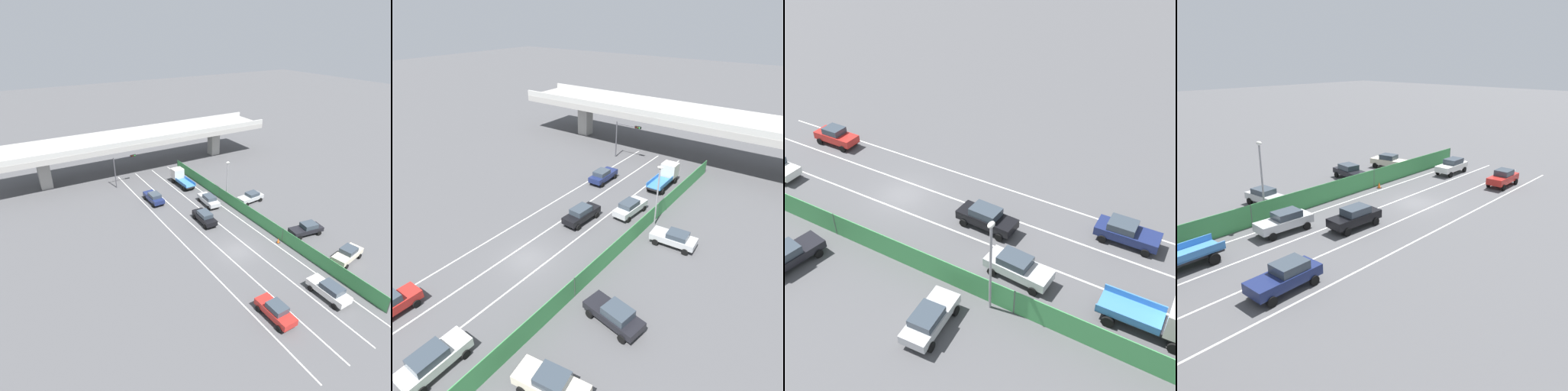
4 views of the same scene
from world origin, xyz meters
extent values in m
plane|color=#4C4C4F|center=(0.00, 0.00, 0.00)|extent=(300.00, 300.00, 0.00)
cube|color=silver|center=(-5.17, 6.32, 0.00)|extent=(0.14, 48.64, 0.01)
cube|color=silver|center=(-1.72, 6.32, 0.00)|extent=(0.14, 48.64, 0.01)
cube|color=silver|center=(1.72, 6.32, 0.00)|extent=(0.14, 48.64, 0.01)
cube|color=silver|center=(5.17, 6.32, 0.00)|extent=(0.14, 48.64, 0.01)
cube|color=#3D8E4C|center=(6.46, 6.32, 0.95)|extent=(0.06, 44.64, 1.89)
cylinder|color=#4C514C|center=(6.46, -1.12, 0.95)|extent=(0.10, 0.10, 1.89)
cylinder|color=#4C514C|center=(6.46, 13.76, 0.95)|extent=(0.10, 0.10, 1.89)
cube|color=red|center=(-3.55, -10.73, 0.83)|extent=(1.74, 4.35, 0.69)
cube|color=#333D47|center=(-3.55, -10.90, 1.47)|extent=(1.52, 1.83, 0.59)
cylinder|color=black|center=(-4.42, -9.26, 0.32)|extent=(0.22, 0.64, 0.64)
cylinder|color=black|center=(-2.70, -9.25, 0.32)|extent=(0.22, 0.64, 0.64)
cylinder|color=black|center=(-4.41, -12.21, 0.32)|extent=(0.22, 0.64, 0.64)
cylinder|color=black|center=(-2.69, -12.20, 0.32)|extent=(0.22, 0.64, 0.64)
cube|color=black|center=(0.10, 8.20, 0.82)|extent=(1.92, 4.69, 0.68)
cube|color=#333D47|center=(0.10, 8.08, 1.46)|extent=(1.60, 2.25, 0.58)
cylinder|color=black|center=(-0.68, 9.81, 0.32)|extent=(0.25, 0.65, 0.64)
cylinder|color=black|center=(1.03, 9.73, 0.32)|extent=(0.25, 0.65, 0.64)
cylinder|color=black|center=(-0.82, 6.67, 0.32)|extent=(0.25, 0.65, 0.64)
cylinder|color=black|center=(0.89, 6.59, 0.32)|extent=(0.25, 0.65, 0.64)
cube|color=#B7BABC|center=(3.60, 12.61, 0.81)|extent=(1.99, 4.69, 0.67)
cube|color=#333D47|center=(3.58, 12.33, 1.42)|extent=(1.63, 2.20, 0.54)
cylinder|color=black|center=(2.85, 14.23, 0.32)|extent=(0.26, 0.65, 0.64)
cylinder|color=black|center=(4.55, 14.12, 0.32)|extent=(0.26, 0.65, 0.64)
cylinder|color=black|center=(2.65, 11.11, 0.32)|extent=(0.26, 0.65, 0.64)
cylinder|color=black|center=(4.35, 11.00, 0.32)|extent=(0.26, 0.65, 0.64)
cylinder|color=black|center=(2.36, -9.79, 0.32)|extent=(0.23, 0.64, 0.64)
cube|color=navy|center=(-3.59, 17.85, 0.81)|extent=(1.87, 4.63, 0.67)
cube|color=#333D47|center=(-3.58, 17.41, 1.43)|extent=(1.60, 2.03, 0.56)
cylinder|color=black|center=(-4.51, 19.39, 0.32)|extent=(0.23, 0.64, 0.64)
cylinder|color=black|center=(-2.74, 19.43, 0.32)|extent=(0.23, 0.64, 0.64)
cylinder|color=black|center=(-4.44, 16.27, 0.32)|extent=(0.23, 0.64, 0.64)
cylinder|color=black|center=(-2.67, 16.31, 0.32)|extent=(0.23, 0.64, 0.64)
cube|color=black|center=(3.52, 21.01, 0.73)|extent=(1.64, 5.72, 0.25)
cube|color=#3875BC|center=(3.53, 20.08, 0.90)|extent=(2.00, 3.87, 0.10)
cube|color=#3875BC|center=(2.60, 20.07, 1.16)|extent=(0.14, 3.84, 0.51)
cube|color=#3875BC|center=(4.46, 20.10, 1.16)|extent=(0.14, 3.84, 0.51)
cylinder|color=black|center=(4.46, 22.96, 0.40)|extent=(0.27, 0.80, 0.80)
cylinder|color=black|center=(2.58, 19.06, 0.40)|extent=(0.27, 0.80, 0.80)
cylinder|color=black|center=(4.52, 19.09, 0.40)|extent=(0.27, 0.80, 0.80)
cube|color=black|center=(10.38, -1.52, 0.77)|extent=(4.85, 2.50, 0.58)
cylinder|color=black|center=(8.68, -2.16, 0.32)|extent=(0.67, 0.32, 0.64)
cylinder|color=black|center=(8.96, -0.39, 0.32)|extent=(0.67, 0.32, 0.64)
cube|color=#B2B5B7|center=(9.93, 9.96, 0.79)|extent=(4.46, 2.07, 0.62)
cube|color=#333D47|center=(10.33, 9.99, 1.34)|extent=(2.04, 1.68, 0.49)
cylinder|color=black|center=(8.52, 8.98, 0.32)|extent=(0.65, 0.27, 0.64)
cylinder|color=black|center=(8.40, 10.72, 0.32)|extent=(0.65, 0.27, 0.64)
cylinder|color=black|center=(11.47, 9.20, 0.32)|extent=(0.65, 0.27, 0.64)
cylinder|color=black|center=(11.34, 10.94, 0.32)|extent=(0.65, 0.27, 0.64)
cylinder|color=gray|center=(6.81, 12.25, 3.25)|extent=(0.16, 0.16, 6.50)
ellipsoid|color=silver|center=(6.81, 12.25, 6.68)|extent=(0.60, 0.36, 0.28)
cone|color=orange|center=(5.74, -1.17, 0.32)|extent=(0.36, 0.36, 0.65)
cube|color=black|center=(5.74, -1.17, 0.01)|extent=(0.47, 0.47, 0.03)
camera|label=1|loc=(-22.79, -28.10, 25.62)|focal=31.43mm
camera|label=2|loc=(19.61, -17.22, 20.39)|focal=31.89mm
camera|label=3|loc=(24.57, 21.97, 23.29)|focal=43.84mm
camera|label=4|loc=(-22.15, 30.40, 13.28)|focal=38.22mm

